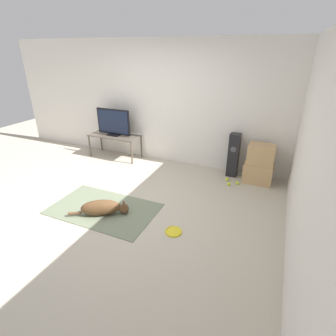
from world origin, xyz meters
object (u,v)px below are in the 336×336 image
object	(u,v)px
tv_stand	(115,138)
tennis_ball_by_boxes	(237,183)
tv	(113,123)
tennis_ball_near_speaker	(227,179)
dog	(103,208)
floor_speaker	(233,155)
cardboard_box_upper	(261,155)
tennis_ball_loose_on_carpet	(229,184)
cardboard_box_lower	(258,173)
frisbee	(173,231)

from	to	relation	value
tv_stand	tennis_ball_by_boxes	size ratio (longest dim) A/B	18.09
tv	tennis_ball_near_speaker	size ratio (longest dim) A/B	12.57
dog	tv_stand	distance (m)	2.44
floor_speaker	tennis_ball_near_speaker	distance (m)	0.50
cardboard_box_upper	tennis_ball_loose_on_carpet	size ratio (longest dim) A/B	7.21
tennis_ball_loose_on_carpet	tv	bearing A→B (deg)	171.95
dog	cardboard_box_upper	distance (m)	2.95
tennis_ball_near_speaker	tennis_ball_loose_on_carpet	world-z (taller)	same
cardboard_box_lower	tennis_ball_near_speaker	distance (m)	0.58
floor_speaker	tennis_ball_by_boxes	world-z (taller)	floor_speaker
cardboard_box_lower	tennis_ball_by_boxes	world-z (taller)	cardboard_box_lower
frisbee	tennis_ball_loose_on_carpet	size ratio (longest dim) A/B	3.60
cardboard_box_upper	tennis_ball_near_speaker	bearing A→B (deg)	-159.99
dog	tennis_ball_loose_on_carpet	size ratio (longest dim) A/B	12.26
tv_stand	tennis_ball_loose_on_carpet	world-z (taller)	tv_stand
tennis_ball_by_boxes	dog	bearing A→B (deg)	-133.21
cardboard_box_upper	tv	xyz separation A→B (m)	(-3.22, 0.01, 0.26)
tv	tennis_ball_by_boxes	xyz separation A→B (m)	(2.89, -0.29, -0.79)
dog	tv_stand	size ratio (longest dim) A/B	0.68
tv	cardboard_box_lower	bearing A→B (deg)	-0.20
dog	tennis_ball_loose_on_carpet	world-z (taller)	dog
tennis_ball_near_speaker	tennis_ball_loose_on_carpet	xyz separation A→B (m)	(0.07, -0.18, 0.00)
frisbee	tv_stand	size ratio (longest dim) A/B	0.20
frisbee	tennis_ball_by_boxes	bearing A→B (deg)	72.32
frisbee	cardboard_box_upper	size ratio (longest dim) A/B	0.50
tv_stand	dog	bearing A→B (deg)	-60.71
tv	tennis_ball_near_speaker	world-z (taller)	tv
frisbee	tennis_ball_near_speaker	size ratio (longest dim) A/B	3.60
tennis_ball_near_speaker	tennis_ball_loose_on_carpet	bearing A→B (deg)	-68.66
dog	floor_speaker	size ratio (longest dim) A/B	0.93
cardboard_box_lower	tennis_ball_near_speaker	world-z (taller)	cardboard_box_lower
tennis_ball_by_boxes	cardboard_box_upper	bearing A→B (deg)	40.16
tv_stand	tv	bearing A→B (deg)	90.00
tv	tennis_ball_loose_on_carpet	size ratio (longest dim) A/B	12.57
frisbee	tv_stand	world-z (taller)	tv_stand
tennis_ball_by_boxes	frisbee	bearing A→B (deg)	-107.68
frisbee	tennis_ball_near_speaker	distance (m)	1.90
floor_speaker	tennis_ball_loose_on_carpet	bearing A→B (deg)	-84.51
tennis_ball_by_boxes	tv_stand	bearing A→B (deg)	174.40
frisbee	tennis_ball_near_speaker	bearing A→B (deg)	79.14
floor_speaker	tv_stand	world-z (taller)	floor_speaker
dog	tv	size ratio (longest dim) A/B	0.98
frisbee	tennis_ball_loose_on_carpet	bearing A→B (deg)	75.71
dog	tv	xyz separation A→B (m)	(-1.18, 2.11, 0.69)
tennis_ball_by_boxes	tennis_ball_near_speaker	world-z (taller)	same
frisbee	cardboard_box_upper	bearing A→B (deg)	66.54
dog	tv_stand	xyz separation A→B (m)	(-1.18, 2.11, 0.34)
floor_speaker	tv	size ratio (longest dim) A/B	1.04
tv	tennis_ball_near_speaker	xyz separation A→B (m)	(2.68, -0.21, -0.79)
cardboard_box_lower	tennis_ball_by_boxes	bearing A→B (deg)	-138.94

